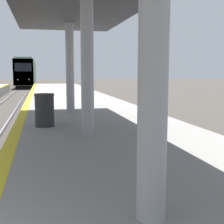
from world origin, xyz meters
name	(u,v)px	position (x,y,z in m)	size (l,w,h in m)	color
train	(27,73)	(0.00, 55.76, 2.35)	(2.84, 23.24, 4.63)	black
trash_bin	(45,110)	(2.42, 7.60, 1.44)	(0.58, 0.58, 0.95)	#262628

